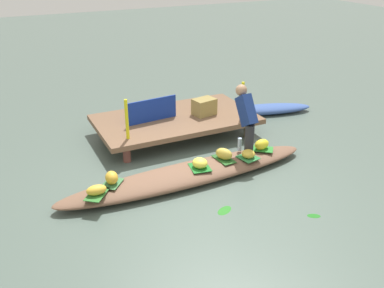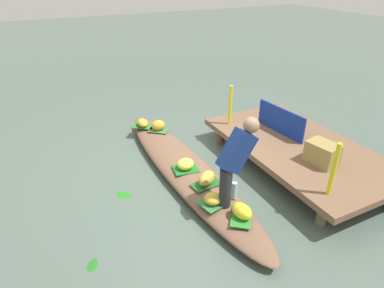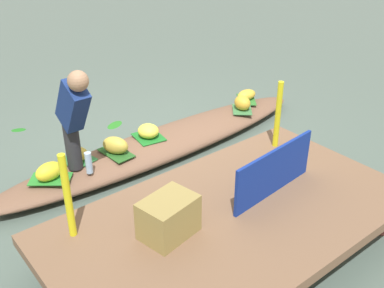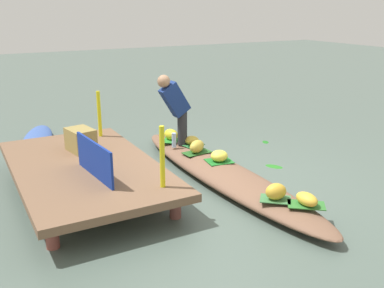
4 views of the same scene
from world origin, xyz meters
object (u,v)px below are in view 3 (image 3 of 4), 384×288
vendor_boat (163,144)px  banana_bunch_0 (148,131)px  banana_bunch_1 (247,95)px  vendor_person (74,114)px  banana_bunch_2 (49,171)px  produce_crate (169,217)px  banana_bunch_4 (115,145)px  banana_bunch_5 (77,154)px  water_bottle (89,163)px  market_banner (274,171)px  banana_bunch_3 (242,103)px

vendor_boat → banana_bunch_0: 0.27m
banana_bunch_1 → vendor_person: 2.83m
banana_bunch_2 → produce_crate: bearing=101.5°
banana_bunch_4 → banana_bunch_5: size_ratio=1.31×
banana_bunch_4 → water_bottle: water_bottle is taller
water_bottle → banana_bunch_2: bearing=-19.3°
banana_bunch_2 → banana_bunch_5: bearing=-155.2°
banana_bunch_0 → market_banner: 1.92m
banana_bunch_4 → water_bottle: 0.47m
banana_bunch_2 → vendor_person: size_ratio=0.25×
banana_bunch_1 → vendor_person: bearing=6.4°
banana_bunch_4 → vendor_person: 0.77m
banana_bunch_3 → banana_bunch_5: (2.37, -0.16, -0.03)m
banana_bunch_0 → banana_bunch_5: bearing=-2.4°
banana_bunch_5 → banana_bunch_0: bearing=177.6°
water_bottle → banana_bunch_3: bearing=-176.3°
banana_bunch_1 → banana_bunch_5: (2.67, 0.05, -0.00)m
banana_bunch_0 → banana_bunch_2: 1.32m
banana_bunch_3 → vendor_person: (2.46, 0.09, 0.57)m
banana_bunch_3 → produce_crate: bearing=34.0°
banana_bunch_0 → banana_bunch_3: size_ratio=1.03×
vendor_person → water_bottle: (-0.07, 0.06, -0.56)m
banana_bunch_3 → produce_crate: 2.95m
banana_bunch_0 → banana_bunch_3: banana_bunch_3 is taller
banana_bunch_3 → water_bottle: bearing=3.7°
banana_bunch_0 → banana_bunch_4: size_ratio=0.85×
vendor_person → market_banner: 2.03m
vendor_boat → water_bottle: water_bottle is taller
banana_bunch_0 → produce_crate: bearing=61.0°
vendor_boat → market_banner: (0.06, 1.83, 0.51)m
banana_bunch_4 → market_banner: 1.92m
banana_bunch_4 → water_bottle: (0.43, 0.19, 0.02)m
banana_bunch_4 → vendor_boat: bearing=-177.6°
banana_bunch_1 → banana_bunch_2: 3.08m
vendor_boat → banana_bunch_1: size_ratio=14.87×
banana_bunch_0 → banana_bunch_4: bearing=10.4°
banana_bunch_2 → banana_bunch_0: bearing=-173.7°
banana_bunch_0 → market_banner: size_ratio=0.25×
vendor_person → market_banner: vendor_person is taller
banana_bunch_0 → banana_bunch_3: bearing=175.2°
banana_bunch_2 → banana_bunch_3: size_ratio=1.15×
banana_bunch_0 → banana_bunch_3: (-1.46, 0.12, 0.02)m
banana_bunch_4 → market_banner: market_banner is taller
water_bottle → banana_bunch_1: bearing=-172.2°
banana_bunch_1 → vendor_person: vendor_person is taller
banana_bunch_5 → banana_bunch_2: bearing=24.8°
banana_bunch_4 → produce_crate: 1.76m
vendor_boat → banana_bunch_0: size_ratio=16.96×
water_bottle → market_banner: size_ratio=0.23×
vendor_boat → produce_crate: produce_crate is taller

